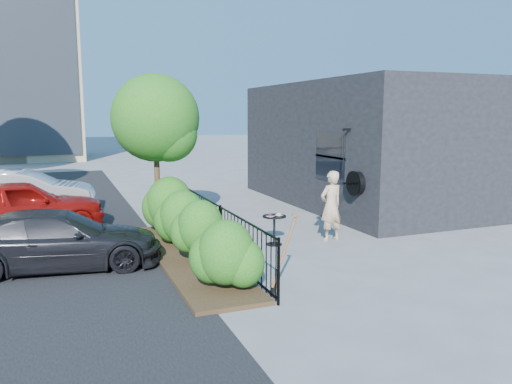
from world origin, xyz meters
name	(u,v)px	position (x,y,z in m)	size (l,w,h in m)	color
ground	(285,249)	(0.00, 0.00, 0.00)	(120.00, 120.00, 0.00)	gray
shop_building	(376,144)	(5.50, 4.50, 2.00)	(6.22, 9.00, 4.00)	black
fence	(221,230)	(-1.50, 0.00, 0.56)	(0.05, 6.05, 1.10)	black
planting_bed	(189,257)	(-2.20, 0.00, 0.04)	(1.30, 6.00, 0.08)	#382616
shrubs	(192,225)	(-2.10, 0.10, 0.70)	(1.10, 5.60, 1.24)	#245914
patio_tree	(158,123)	(-2.24, 2.76, 2.76)	(2.20, 2.20, 3.94)	#3F2B19
cafe_table	(274,225)	(-0.08, 0.40, 0.48)	(0.55, 0.55, 0.73)	black
woman	(331,206)	(1.34, 0.30, 0.84)	(0.61, 0.40, 1.68)	tan
shovel	(282,260)	(-1.26, -2.60, 0.61)	(0.48, 0.18, 1.39)	brown
car_red	(20,206)	(-5.58, 3.87, 0.69)	(1.63, 4.04, 1.38)	#AA120E
car_silver	(25,192)	(-5.62, 6.51, 0.66)	(1.40, 4.02, 1.32)	#B4B4B9
car_darkgrey	(58,240)	(-4.71, 0.34, 0.57)	(1.60, 3.94, 1.14)	black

